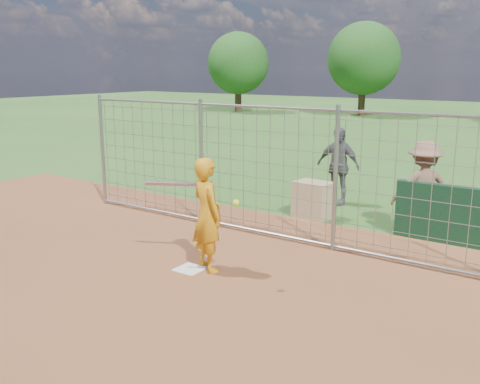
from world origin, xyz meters
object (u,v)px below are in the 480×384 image
Objects in this scene: bystander_b at (338,166)px; bystander_c at (423,189)px; batter at (207,215)px; equipment_bin at (313,200)px.

bystander_b is 1.00× the size of bystander_c.
batter is 1.00× the size of bystander_c.
bystander_c reaches higher than batter.
equipment_bin is at bearing -83.54° from bystander_b.
bystander_c is (2.41, -1.34, -0.00)m from bystander_b.
bystander_c is (2.29, 3.87, 0.00)m from batter.
batter is 4.49m from bystander_c.
equipment_bin is (0.10, -1.45, -0.53)m from bystander_b.
bystander_c is at bearing -96.24° from batter.
batter is 0.99× the size of bystander_b.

